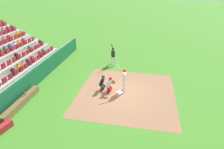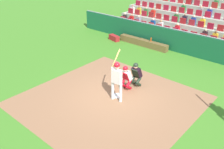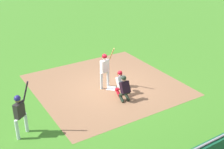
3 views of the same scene
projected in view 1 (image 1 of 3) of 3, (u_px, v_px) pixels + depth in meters
The scene contains 11 objects.
ground_plane at pixel (120, 92), 13.91m from camera, with size 160.00×160.00×0.00m, color #3F7E24.
infield_dirt_patch at pixel (126, 93), 13.83m from camera, with size 7.14×7.03×0.01m, color #8E6345.
home_plate_marker at pixel (120, 92), 13.91m from camera, with size 0.44×0.44×0.02m, color white.
batter_at_plate at pixel (124, 78), 13.53m from camera, with size 0.60×0.65×2.27m.
catcher_crouching at pixel (110, 84), 13.65m from camera, with size 0.47×0.72×1.28m.
home_plate_umpire at pixel (102, 82), 13.92m from camera, with size 0.47×0.46×1.29m.
dugout_wall at pixel (35, 76), 14.71m from camera, with size 17.59×0.24×1.47m.
dugout_bench at pixel (21, 103), 12.37m from camera, with size 3.74×0.40×0.44m, color brown.
water_bottle_on_bench at pixel (25, 93), 12.74m from camera, with size 0.07×0.07×0.27m, color #DC5116.
equipment_duffel_bag at pixel (4, 127), 10.35m from camera, with size 0.89×0.36×0.38m, color maroon.
on_deck_batter at pixel (113, 54), 18.02m from camera, with size 0.79×0.48×2.29m.
Camera 1 is at (11.73, 1.60, 7.45)m, focal length 29.79 mm.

